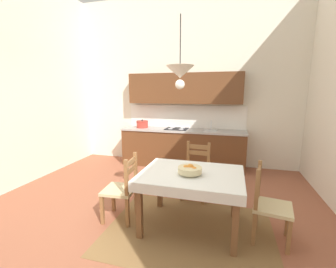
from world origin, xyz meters
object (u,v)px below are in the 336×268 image
dining_table (191,182)px  fruit_bowl (190,170)px  dining_chair_window_side (269,206)px  kitchen_cabinetry (183,131)px  dining_chair_tv_side (122,189)px  pendant_lamp (180,73)px  dining_chair_kitchen_side (196,172)px

dining_table → fruit_bowl: 0.20m
dining_table → dining_chair_window_side: 0.96m
kitchen_cabinetry → dining_chair_window_side: kitchen_cabinetry is taller
dining_chair_window_side → dining_chair_tv_side: (-1.89, -0.05, 0.00)m
kitchen_cabinetry → dining_chair_tv_side: 2.60m
dining_table → pendant_lamp: 1.37m
kitchen_cabinetry → dining_chair_kitchen_side: size_ratio=3.14×
fruit_bowl → pendant_lamp: 1.18m
dining_chair_tv_side → dining_table: bearing=4.1°
dining_chair_window_side → fruit_bowl: bearing=-177.6°
pendant_lamp → dining_chair_kitchen_side: bearing=86.6°
dining_table → pendant_lamp: pendant_lamp is taller
kitchen_cabinetry → fruit_bowl: (0.62, -2.54, -0.04)m
fruit_bowl → dining_chair_kitchen_side: bearing=93.5°
dining_table → dining_chair_kitchen_side: dining_chair_kitchen_side is taller
dining_table → fruit_bowl: (-0.01, -0.06, 0.19)m
dining_table → dining_chair_window_side: bearing=-1.1°
dining_table → kitchen_cabinetry: bearing=104.4°
kitchen_cabinetry → pendant_lamp: pendant_lamp is taller
dining_chair_tv_side → pendant_lamp: 1.75m
dining_chair_window_side → dining_chair_tv_side: same height
kitchen_cabinetry → dining_chair_tv_side: kitchen_cabinetry is taller
dining_chair_kitchen_side → fruit_bowl: bearing=-86.5°
dining_chair_kitchen_side → pendant_lamp: pendant_lamp is taller
dining_chair_tv_side → fruit_bowl: (0.94, 0.01, 0.37)m
dining_chair_tv_side → fruit_bowl: dining_chair_tv_side is taller
dining_chair_tv_side → dining_chair_window_side: bearing=1.5°
dining_chair_window_side → dining_chair_kitchen_side: bearing=137.9°
pendant_lamp → dining_chair_tv_side: bearing=174.8°
dining_chair_kitchen_side → dining_chair_window_side: same height
dining_chair_window_side → fruit_bowl: dining_chair_window_side is taller
kitchen_cabinetry → dining_chair_window_side: (1.57, -2.50, -0.41)m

